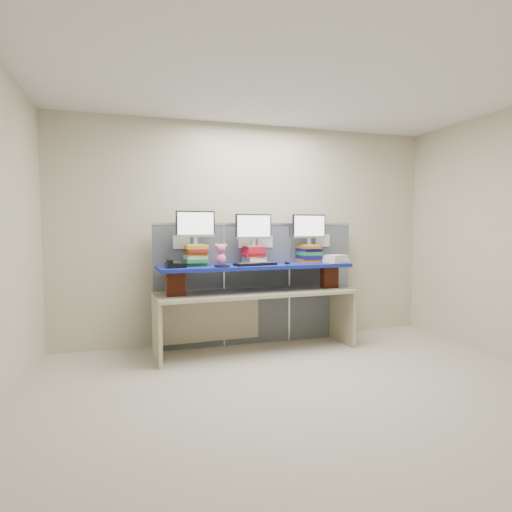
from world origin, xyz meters
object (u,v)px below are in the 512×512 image
object	(u,v)px
desk	(256,303)
desk_phone	(175,265)
monitor_left	(195,226)
blue_board	(256,266)
monitor_right	(309,228)
monitor_center	(253,228)
keyboard	(255,264)

from	to	relation	value
desk	desk_phone	bearing A→B (deg)	-175.61
desk	monitor_left	world-z (taller)	monitor_left
blue_board	monitor_right	world-z (taller)	monitor_right
desk	monitor_right	size ratio (longest dim) A/B	5.31
blue_board	monitor_right	bearing A→B (deg)	8.92
desk	monitor_center	size ratio (longest dim) A/B	5.31
monitor_left	desk_phone	xyz separation A→B (m)	(-0.26, -0.21, -0.43)
monitor_right	desk	bearing A→B (deg)	-171.08
keyboard	monitor_left	bearing A→B (deg)	152.98
desk	monitor_left	distance (m)	1.16
desk	keyboard	xyz separation A→B (m)	(-0.04, -0.11, 0.48)
monitor_center	monitor_left	bearing A→B (deg)	-180.00
blue_board	monitor_center	size ratio (longest dim) A/B	5.06
monitor_right	keyboard	bearing A→B (deg)	-164.09
monitor_left	monitor_center	bearing A→B (deg)	0.00
blue_board	monitor_left	bearing A→B (deg)	170.37
desk	monitor_right	world-z (taller)	monitor_right
blue_board	desk_phone	world-z (taller)	desk_phone
monitor_left	keyboard	distance (m)	0.82
monitor_left	blue_board	bearing A→B (deg)	-9.63
monitor_right	keyboard	distance (m)	0.93
monitor_left	keyboard	bearing A→B (deg)	-19.50
desk_phone	monitor_center	bearing A→B (deg)	11.00
monitor_center	keyboard	size ratio (longest dim) A/B	0.87
desk	monitor_center	bearing A→B (deg)	84.84
keyboard	desk_phone	bearing A→B (deg)	170.19
blue_board	monitor_center	bearing A→B (deg)	84.84
monitor_right	desk_phone	world-z (taller)	monitor_right
desk	keyboard	world-z (taller)	keyboard
keyboard	blue_board	bearing A→B (deg)	58.28
keyboard	desk_phone	size ratio (longest dim) A/B	2.40
blue_board	desk_phone	size ratio (longest dim) A/B	10.61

